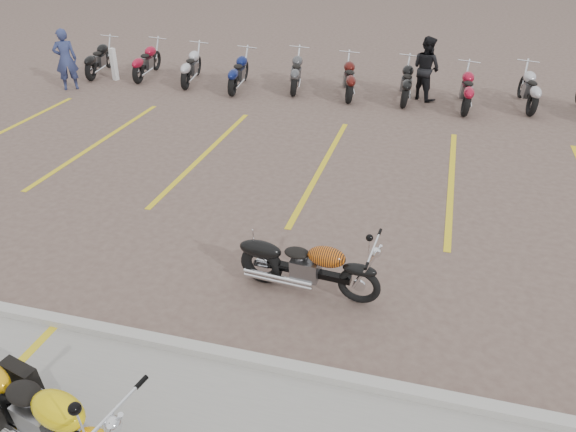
# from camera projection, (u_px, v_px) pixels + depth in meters

# --- Properties ---
(ground) EXTENTS (100.00, 100.00, 0.00)m
(ground) POSITION_uv_depth(u_px,v_px,m) (266.00, 269.00, 8.70)
(ground) COLOR #715C50
(ground) RESTS_ON ground
(curb) EXTENTS (60.00, 0.18, 0.12)m
(curb) POSITION_uv_depth(u_px,v_px,m) (217.00, 353.00, 6.99)
(curb) COLOR #ADAAA3
(curb) RESTS_ON ground
(parking_stripes) EXTENTS (38.00, 5.50, 0.01)m
(parking_stripes) POSITION_uv_depth(u_px,v_px,m) (322.00, 167.00, 12.06)
(parking_stripes) COLOR gold
(parking_stripes) RESTS_ON ground
(yellow_cruiser) EXTENTS (2.38, 0.73, 1.00)m
(yellow_cruiser) POSITION_uv_depth(u_px,v_px,m) (45.00, 414.00, 5.61)
(yellow_cruiser) COLOR black
(yellow_cruiser) RESTS_ON ground
(flame_cruiser) EXTENTS (2.11, 0.37, 0.87)m
(flame_cruiser) POSITION_uv_depth(u_px,v_px,m) (306.00, 266.00, 8.00)
(flame_cruiser) COLOR black
(flame_cruiser) RESTS_ON ground
(person_a) EXTENTS (0.78, 0.73, 1.79)m
(person_a) POSITION_uv_depth(u_px,v_px,m) (66.00, 59.00, 16.66)
(person_a) COLOR navy
(person_a) RESTS_ON ground
(person_b) EXTENTS (1.09, 1.07, 1.77)m
(person_b) POSITION_uv_depth(u_px,v_px,m) (426.00, 68.00, 15.81)
(person_b) COLOR black
(person_b) RESTS_ON ground
(bollard) EXTENTS (0.18, 0.18, 1.00)m
(bollard) POSITION_uv_depth(u_px,v_px,m) (114.00, 64.00, 17.73)
(bollard) COLOR silver
(bollard) RESTS_ON ground
(bg_bike_row) EXTENTS (17.41, 2.07, 1.10)m
(bg_bike_row) POSITION_uv_depth(u_px,v_px,m) (348.00, 76.00, 16.32)
(bg_bike_row) COLOR black
(bg_bike_row) RESTS_ON ground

